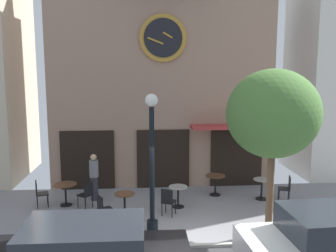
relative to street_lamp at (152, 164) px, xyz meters
The scene contains 14 objects.
clock_building 6.35m from the street_lamp, 84.17° to the left, with size 8.79×4.23×9.71m.
street_lamp is the anchor object (origin of this frame).
street_tree 3.58m from the street_lamp, ahead, with size 2.56×2.30×4.63m.
cafe_table_rightmost 4.00m from the street_lamp, 140.64° to the left, with size 0.78×0.78×0.76m.
cafe_table_center_left 2.11m from the street_lamp, 124.02° to the left, with size 0.64×0.64×0.76m.
cafe_table_center 2.62m from the street_lamp, 64.04° to the left, with size 0.64×0.64×0.72m.
cafe_table_leftmost 4.15m from the street_lamp, 51.20° to the left, with size 0.73×0.73×0.76m.
cafe_table_near_door 4.94m from the street_lamp, 31.64° to the left, with size 0.61×0.61×0.75m.
cafe_chair_curbside 1.97m from the street_lamp, 65.67° to the left, with size 0.53×0.53×0.90m.
cafe_chair_outer 5.48m from the street_lamp, 24.54° to the left, with size 0.50×0.50×0.90m.
cafe_chair_near_lamp 4.63m from the street_lamp, 148.36° to the left, with size 0.50×0.50×0.90m.
cafe_chair_facing_street 3.30m from the street_lamp, 136.07° to the left, with size 0.56×0.56×0.90m.
cafe_chair_under_awning 2.18m from the street_lamp, 154.75° to the left, with size 0.54×0.54×0.90m.
pedestrian_grey 3.64m from the street_lamp, 124.69° to the left, with size 0.40×0.40×1.67m.
Camera 1 is at (-1.33, -8.85, 4.55)m, focal length 39.00 mm.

